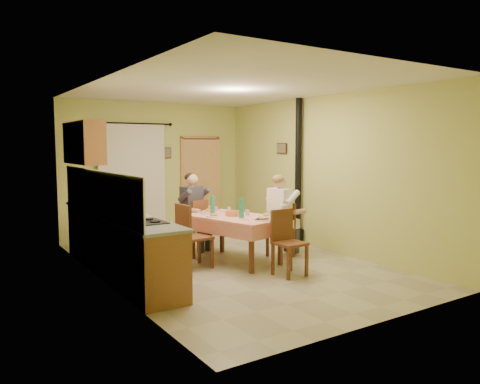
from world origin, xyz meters
TOP-DOWN VIEW (x-y plane):
  - floor at (0.00, 0.00)m, footprint 4.00×6.00m
  - room_shell at (0.00, 0.00)m, footprint 4.04×6.04m
  - kitchen_run at (-1.71, 0.40)m, footprint 0.64×3.64m
  - upper_cabinets at (-1.82, 1.70)m, footprint 0.35×1.40m
  - curtain at (-0.55, 2.90)m, footprint 1.70×0.07m
  - doorway at (1.04, 2.93)m, footprint 0.96×0.25m
  - dining_table at (0.16, 0.09)m, footprint 1.32×1.78m
  - tableware at (0.20, -0.00)m, footprint 0.98×1.56m
  - chair_far at (-0.07, 1.13)m, footprint 0.49×0.49m
  - chair_near at (0.39, -1.02)m, footprint 0.43×0.43m
  - chair_right at (1.02, -0.02)m, footprint 0.42×0.42m
  - chair_left at (-0.59, 0.12)m, footprint 0.47×0.47m
  - man_far at (-0.07, 1.14)m, footprint 0.64×0.57m
  - man_right at (1.00, -0.02)m, footprint 0.51×0.62m
  - stove_flue at (1.90, 0.60)m, footprint 0.24×0.24m
  - picture_back at (0.25, 2.97)m, footprint 0.19×0.03m
  - picture_right at (1.97, 1.20)m, footprint 0.03×0.31m

SIDE VIEW (x-z plane):
  - floor at x=0.00m, z-range -0.01..0.01m
  - chair_right at x=1.02m, z-range -0.17..0.75m
  - chair_far at x=-0.07m, z-range -0.18..0.76m
  - chair_near at x=0.39m, z-range -0.19..0.77m
  - chair_left at x=-0.59m, z-range -0.21..0.80m
  - dining_table at x=0.16m, z-range 0.00..0.76m
  - kitchen_run at x=-1.71m, z-range -0.30..1.26m
  - tableware at x=0.20m, z-range 0.66..0.99m
  - man_far at x=-0.07m, z-range 0.18..1.57m
  - man_right at x=1.00m, z-range 0.18..1.57m
  - stove_flue at x=1.90m, z-range -0.38..2.42m
  - doorway at x=1.04m, z-range -0.02..2.13m
  - curtain at x=-0.55m, z-range 0.15..2.37m
  - picture_back at x=0.25m, z-range 1.64..1.86m
  - room_shell at x=0.00m, z-range 0.41..3.23m
  - picture_right at x=1.97m, z-range 1.75..1.96m
  - upper_cabinets at x=-1.82m, z-range 1.60..2.30m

